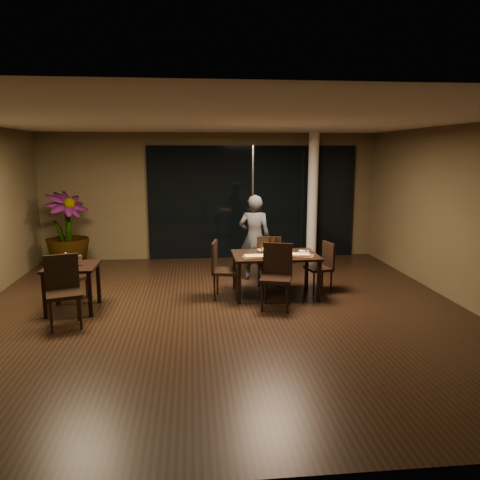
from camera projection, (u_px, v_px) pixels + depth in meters
name	position (u px, v px, depth m)	size (l,w,h in m)	color
ground	(222.00, 311.00, 7.57)	(8.00, 8.00, 0.00)	black
wall_back	(211.00, 196.00, 11.26)	(8.00, 0.10, 3.00)	#493E27
wall_front	(258.00, 298.00, 3.33)	(8.00, 0.10, 3.00)	#493E27
wall_right	(467.00, 216.00, 7.70)	(0.10, 8.00, 3.00)	#493E27
ceiling	(221.00, 119.00, 7.02)	(8.00, 8.00, 0.04)	silver
window_panel	(252.00, 202.00, 11.30)	(5.00, 0.06, 2.70)	black
column	(313.00, 197.00, 11.11)	(0.24, 0.24, 3.00)	silver
main_table	(275.00, 258.00, 8.33)	(1.50, 1.00, 0.75)	black
side_table	(72.00, 273.00, 7.51)	(0.80, 0.80, 0.75)	black
chair_main_far	(269.00, 258.00, 8.95)	(0.51, 0.51, 0.98)	black
chair_main_near	(277.00, 272.00, 7.69)	(0.61, 0.61, 1.06)	black
chair_main_left	(221.00, 267.00, 8.18)	(0.55, 0.55, 1.01)	black
chair_main_right	(323.00, 264.00, 8.59)	(0.50, 0.50, 0.92)	black
chair_side_far	(70.00, 275.00, 7.97)	(0.48, 0.48, 0.84)	black
chair_side_near	(63.00, 287.00, 6.87)	(0.61, 0.61, 1.05)	black
diner	(254.00, 238.00, 9.34)	(0.58, 0.39, 1.71)	#2D3032
potted_plant	(67.00, 231.00, 10.16)	(0.93, 0.93, 1.70)	#234F1A
pizza_board_left	(259.00, 257.00, 8.05)	(0.57, 0.28, 0.01)	#3F2A14
pizza_board_right	(296.00, 256.00, 8.17)	(0.61, 0.30, 0.01)	#472816
oblong_pizza_left	(259.00, 256.00, 8.04)	(0.48, 0.22, 0.02)	#671809
oblong_pizza_right	(296.00, 255.00, 8.17)	(0.45, 0.21, 0.02)	#6B0A09
round_pizza	(265.00, 250.00, 8.64)	(0.27, 0.27, 0.01)	#A83512
bottle_a	(270.00, 246.00, 8.33)	(0.06, 0.06, 0.29)	black
bottle_b	(279.00, 246.00, 8.35)	(0.06, 0.06, 0.28)	black
bottle_c	(276.00, 245.00, 8.42)	(0.06, 0.06, 0.29)	black
tumbler_left	(261.00, 251.00, 8.40)	(0.07, 0.07, 0.08)	white
tumbler_right	(286.00, 251.00, 8.42)	(0.07, 0.07, 0.08)	white
napkin_near	(305.00, 254.00, 8.28)	(0.18, 0.10, 0.01)	white
napkin_far	(304.00, 251.00, 8.53)	(0.18, 0.10, 0.01)	silver
wine_glass_a	(66.00, 259.00, 7.54)	(0.08, 0.08, 0.19)	white
wine_glass_b	(80.00, 260.00, 7.47)	(0.07, 0.07, 0.17)	white
side_napkin	(70.00, 268.00, 7.30)	(0.18, 0.11, 0.01)	white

